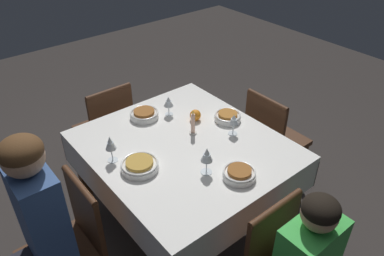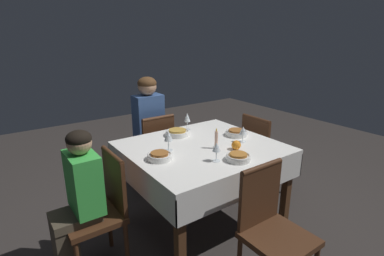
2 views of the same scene
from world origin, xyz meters
The scene contains 18 objects.
ground_plane centered at (0.00, 0.00, 0.00)m, with size 8.00×8.00×0.00m, color #332D2B.
dining_table centered at (0.00, 0.00, 0.68)m, with size 1.21×1.09×0.77m.
chair_north centered at (-0.02, 0.81, 0.49)m, with size 0.39×0.39×0.88m.
chair_west centered at (-0.87, 0.04, 0.49)m, with size 0.39×0.39×0.88m.
chair_east centered at (0.87, 0.10, 0.49)m, with size 0.39×0.39×0.88m.
chair_south centered at (-0.05, -0.81, 0.49)m, with size 0.39×0.39×0.88m.
person_adult_denim centered at (-0.02, 0.95, 0.70)m, with size 0.30×0.34×1.24m.
person_child_green centered at (-1.02, 0.04, 0.59)m, with size 0.33×0.30×1.08m.
bowl_north centered at (-0.02, 0.34, 0.80)m, with size 0.21×0.21×0.06m.
wine_glass_north centered at (0.14, 0.42, 0.89)m, with size 0.06×0.06×0.17m.
bowl_west centered at (-0.43, -0.04, 0.80)m, with size 0.18×0.18×0.06m.
wine_glass_west centered at (-0.28, 0.07, 0.89)m, with size 0.07×0.07×0.17m.
bowl_east centered at (0.41, 0.02, 0.80)m, with size 0.20×0.20×0.06m.
wine_glass_east centered at (0.34, -0.13, 0.87)m, with size 0.07×0.07×0.14m.
bowl_south centered at (0.03, -0.40, 0.80)m, with size 0.18×0.18×0.06m.
wine_glass_south centered at (-0.11, -0.31, 0.88)m, with size 0.06×0.06×0.14m.
candle_centerpiece centered at (0.06, -0.11, 0.84)m, with size 0.05×0.05×0.17m.
orange_fruit centered at (0.17, -0.23, 0.81)m, with size 0.08×0.08×0.08m, color orange.
Camera 2 is at (-1.42, -1.85, 1.67)m, focal length 28.00 mm.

